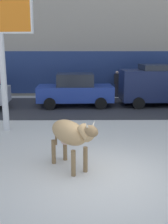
{
  "coord_description": "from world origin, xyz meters",
  "views": [
    {
      "loc": [
        -0.54,
        -6.37,
        3.24
      ],
      "look_at": [
        -0.44,
        2.56,
        1.1
      ],
      "focal_mm": 43.22,
      "sensor_mm": 36.0,
      "label": 1
    }
  ],
  "objects_px": {
    "car_blue_sedan": "(75,90)",
    "car_navy_van": "(162,84)",
    "pedestrian_by_cars": "(117,84)",
    "cow_tan": "(70,134)"
  },
  "relations": [
    {
      "from": "car_blue_sedan",
      "to": "car_navy_van",
      "type": "height_order",
      "value": "car_navy_van"
    },
    {
      "from": "car_blue_sedan",
      "to": "cow_tan",
      "type": "bearing_deg",
      "value": -89.77
    },
    {
      "from": "cow_tan",
      "to": "car_navy_van",
      "type": "xyz_separation_m",
      "value": [
        4.89,
        8.3,
        0.25
      ]
    },
    {
      "from": "car_blue_sedan",
      "to": "pedestrian_by_cars",
      "type": "distance_m",
      "value": 4.0
    },
    {
      "from": "pedestrian_by_cars",
      "to": "cow_tan",
      "type": "bearing_deg",
      "value": -103.67
    },
    {
      "from": "cow_tan",
      "to": "car_blue_sedan",
      "type": "relative_size",
      "value": 0.42
    },
    {
      "from": "cow_tan",
      "to": "car_blue_sedan",
      "type": "distance_m",
      "value": 8.12
    },
    {
      "from": "car_blue_sedan",
      "to": "car_navy_van",
      "type": "distance_m",
      "value": 4.94
    },
    {
      "from": "car_navy_van",
      "to": "pedestrian_by_cars",
      "type": "xyz_separation_m",
      "value": [
        -2.21,
        2.75,
        -0.36
      ]
    },
    {
      "from": "car_navy_van",
      "to": "cow_tan",
      "type": "bearing_deg",
      "value": -120.52
    }
  ]
}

